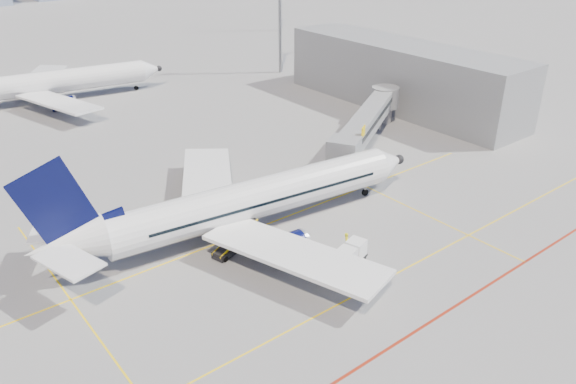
% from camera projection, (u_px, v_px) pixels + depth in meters
% --- Properties ---
extents(ground, '(420.00, 420.00, 0.00)m').
position_uv_depth(ground, '(320.00, 258.00, 51.13)').
color(ground, gray).
rests_on(ground, ground).
extents(apron_markings, '(90.00, 35.12, 0.01)m').
position_uv_depth(apron_markings, '(345.00, 280.00, 48.07)').
color(apron_markings, yellow).
rests_on(apron_markings, ground).
extents(jet_bridge, '(23.55, 15.78, 6.30)m').
position_uv_depth(jet_bridge, '(369.00, 119.00, 74.41)').
color(jet_bridge, gray).
rests_on(jet_bridge, ground).
extents(terminal_block, '(10.00, 42.00, 10.00)m').
position_uv_depth(terminal_block, '(401.00, 75.00, 89.38)').
color(terminal_block, gray).
rests_on(terminal_block, ground).
extents(floodlight_mast_ne, '(3.20, 0.61, 25.45)m').
position_uv_depth(floodlight_mast_ne, '(280.00, 0.00, 104.79)').
color(floodlight_mast_ne, gray).
rests_on(floodlight_mast_ne, ground).
extents(main_aircraft, '(39.97, 34.76, 11.70)m').
position_uv_depth(main_aircraft, '(243.00, 203.00, 53.89)').
color(main_aircraft, white).
rests_on(main_aircraft, ground).
extents(second_aircraft, '(38.16, 33.07, 11.19)m').
position_uv_depth(second_aircraft, '(47.00, 83.00, 91.90)').
color(second_aircraft, white).
rests_on(second_aircraft, ground).
extents(baggage_tug, '(2.16, 1.79, 1.31)m').
position_uv_depth(baggage_tug, '(345.00, 262.00, 49.36)').
color(baggage_tug, white).
rests_on(baggage_tug, ground).
extents(cargo_dolly, '(3.88, 2.55, 1.96)m').
position_uv_depth(cargo_dolly, '(351.00, 254.00, 49.80)').
color(cargo_dolly, black).
rests_on(cargo_dolly, ground).
extents(belt_loader, '(5.54, 2.59, 2.23)m').
position_uv_depth(belt_loader, '(232.00, 246.00, 51.80)').
color(belt_loader, black).
rests_on(belt_loader, ground).
extents(ramp_worker, '(0.85, 0.86, 2.00)m').
position_uv_depth(ramp_worker, '(347.00, 242.00, 51.64)').
color(ramp_worker, yellow).
rests_on(ramp_worker, ground).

